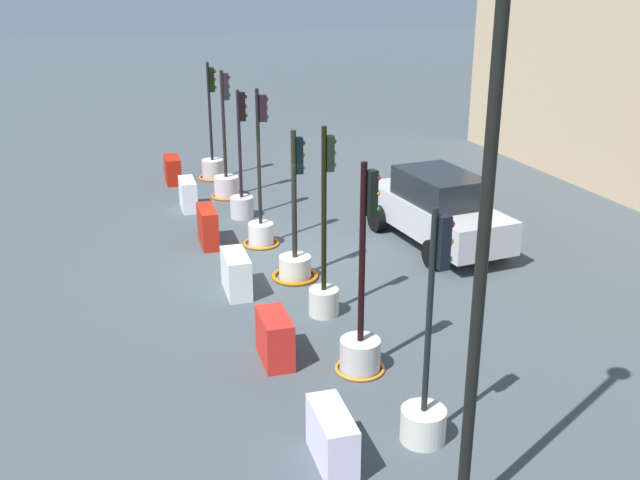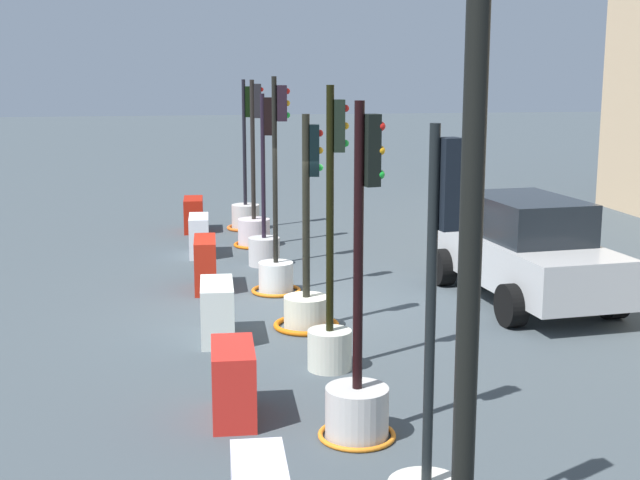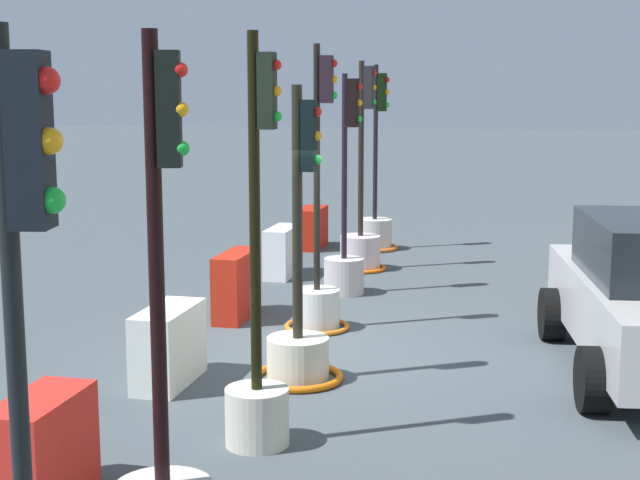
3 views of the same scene
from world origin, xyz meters
name	(u,v)px [view 3 (image 3 of 3)]	position (x,y,z in m)	size (l,w,h in m)	color
ground_plane	(311,352)	(0.00, 0.00, 0.00)	(120.00, 120.00, 0.00)	#404A4F
traffic_light_0	(375,223)	(-7.23, -0.06, 0.53)	(0.91, 0.91, 3.56)	beige
traffic_light_1	(361,240)	(-5.15, -0.08, 0.52)	(0.90, 0.90, 3.58)	beige
traffic_light_2	(345,253)	(-3.22, -0.07, 0.64)	(0.61, 0.61, 3.35)	#B2B0B0
traffic_light_3	(318,287)	(-1.08, -0.12, 0.57)	(0.86, 0.86, 3.69)	silver
traffic_light_4	(299,337)	(1.10, 0.06, 0.48)	(0.99, 0.99, 3.18)	beige
traffic_light_5	(257,369)	(2.96, 0.06, 0.70)	(0.57, 0.57, 3.62)	beige
construction_barrier_0	(312,228)	(-7.18, -1.31, 0.40)	(1.08, 0.49, 0.80)	#AD1B0D
construction_barrier_1	(282,252)	(-4.38, -1.30, 0.41)	(1.08, 0.45, 0.83)	silver
construction_barrier_2	(237,285)	(-1.46, -1.31, 0.46)	(1.13, 0.43, 0.91)	#AF2011
construction_barrier_3	(169,346)	(1.44, -1.29, 0.42)	(1.14, 0.52, 0.83)	silver
construction_barrier_4	(42,449)	(4.36, -1.29, 0.42)	(1.01, 0.52, 0.83)	red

